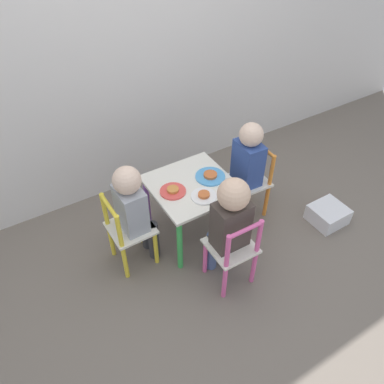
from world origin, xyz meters
TOP-DOWN VIEW (x-y plane):
  - ground_plane at (0.00, 0.00)m, footprint 6.00×6.00m
  - house_wall at (0.00, 0.75)m, footprint 6.00×0.06m
  - kids_table at (0.00, 0.00)m, footprint 0.51×0.51m
  - chair_yellow at (-0.47, -0.01)m, footprint 0.26×0.26m
  - chair_orange at (0.47, -0.03)m, footprint 0.27×0.27m
  - chair_pink at (-0.01, -0.47)m, footprint 0.26×0.26m
  - child_left at (-0.41, -0.01)m, footprint 0.22×0.20m
  - child_right at (0.40, -0.02)m, footprint 0.22×0.21m
  - child_front at (-0.01, -0.41)m, footprint 0.20×0.22m
  - plate_left at (-0.14, 0.00)m, footprint 0.16×0.16m
  - plate_right at (0.14, 0.00)m, footprint 0.19×0.19m
  - plate_front at (-0.00, -0.14)m, footprint 0.16×0.16m
  - storage_bin at (0.89, -0.42)m, footprint 0.24×0.23m

SIDE VIEW (x-z plane):
  - ground_plane at x=0.00m, z-range 0.00..0.00m
  - storage_bin at x=0.89m, z-range 0.00..0.13m
  - chair_yellow at x=-0.47m, z-range 0.00..0.54m
  - chair_orange at x=0.47m, z-range 0.00..0.54m
  - chair_pink at x=-0.01m, z-range 0.00..0.54m
  - kids_table at x=0.00m, z-range 0.15..0.58m
  - plate_right at x=0.14m, z-range 0.43..0.46m
  - plate_left at x=-0.14m, z-range 0.43..0.46m
  - plate_front at x=0.00m, z-range 0.43..0.46m
  - child_left at x=-0.41m, z-range 0.08..0.82m
  - child_right at x=0.40m, z-range 0.07..0.83m
  - child_front at x=-0.01m, z-range 0.09..0.86m
  - house_wall at x=0.00m, z-range 0.00..2.60m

